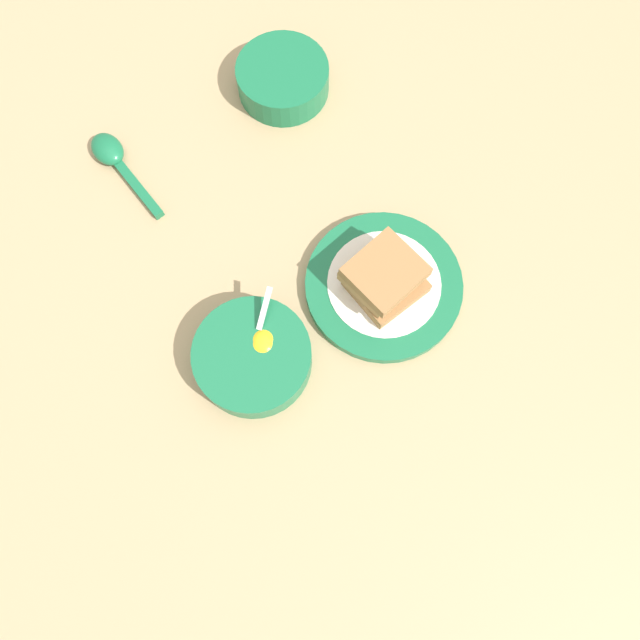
# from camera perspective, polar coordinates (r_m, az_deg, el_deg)

# --- Properties ---
(ground_plane) EXTENTS (3.00, 3.00, 0.00)m
(ground_plane) POSITION_cam_1_polar(r_m,az_deg,el_deg) (0.86, -4.45, 6.96)
(ground_plane) COLOR tan
(egg_bowl) EXTENTS (0.15, 0.15, 0.07)m
(egg_bowl) POSITION_cam_1_polar(r_m,az_deg,el_deg) (0.79, -6.13, -3.37)
(egg_bowl) COLOR #196B42
(egg_bowl) RESTS_ON ground_plane
(toast_plate) EXTENTS (0.21, 0.21, 0.02)m
(toast_plate) POSITION_cam_1_polar(r_m,az_deg,el_deg) (0.83, 5.83, 3.14)
(toast_plate) COLOR #196B42
(toast_plate) RESTS_ON ground_plane
(toast_sandwich) EXTENTS (0.11, 0.11, 0.06)m
(toast_sandwich) POSITION_cam_1_polar(r_m,az_deg,el_deg) (0.79, 5.91, 3.92)
(toast_sandwich) COLOR #9E7042
(toast_sandwich) RESTS_ON toast_plate
(soup_spoon) EXTENTS (0.16, 0.07, 0.03)m
(soup_spoon) POSITION_cam_1_polar(r_m,az_deg,el_deg) (0.95, -18.32, 13.92)
(soup_spoon) COLOR #196B42
(soup_spoon) RESTS_ON ground_plane
(congee_bowl) EXTENTS (0.13, 0.13, 0.05)m
(congee_bowl) POSITION_cam_1_polar(r_m,az_deg,el_deg) (0.97, -3.42, 21.23)
(congee_bowl) COLOR #196B42
(congee_bowl) RESTS_ON ground_plane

